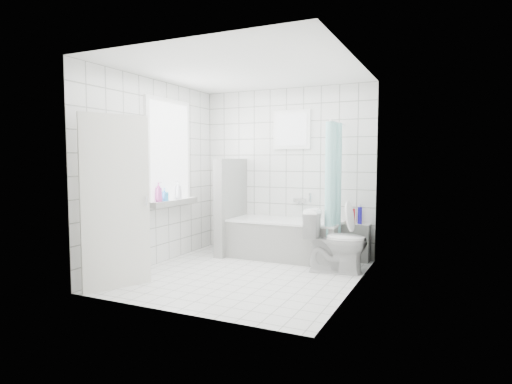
% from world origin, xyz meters
% --- Properties ---
extents(ground, '(3.00, 3.00, 0.00)m').
position_xyz_m(ground, '(0.00, 0.00, 0.00)').
color(ground, white).
rests_on(ground, ground).
extents(ceiling, '(3.00, 3.00, 0.00)m').
position_xyz_m(ceiling, '(0.00, 0.00, 2.60)').
color(ceiling, white).
rests_on(ceiling, ground).
extents(wall_back, '(2.80, 0.02, 2.60)m').
position_xyz_m(wall_back, '(0.00, 1.50, 1.30)').
color(wall_back, white).
rests_on(wall_back, ground).
extents(wall_front, '(2.80, 0.02, 2.60)m').
position_xyz_m(wall_front, '(0.00, -1.50, 1.30)').
color(wall_front, white).
rests_on(wall_front, ground).
extents(wall_left, '(0.02, 3.00, 2.60)m').
position_xyz_m(wall_left, '(-1.40, 0.00, 1.30)').
color(wall_left, white).
rests_on(wall_left, ground).
extents(wall_right, '(0.02, 3.00, 2.60)m').
position_xyz_m(wall_right, '(1.40, 0.00, 1.30)').
color(wall_right, white).
rests_on(wall_right, ground).
extents(window_left, '(0.01, 0.90, 1.40)m').
position_xyz_m(window_left, '(-1.35, 0.30, 1.60)').
color(window_left, white).
rests_on(window_left, wall_left).
extents(window_back, '(0.50, 0.01, 0.50)m').
position_xyz_m(window_back, '(0.10, 1.46, 1.95)').
color(window_back, white).
rests_on(window_back, wall_back).
extents(window_sill, '(0.18, 1.02, 0.08)m').
position_xyz_m(window_sill, '(-1.31, 0.30, 0.86)').
color(window_sill, white).
rests_on(window_sill, wall_left).
extents(door, '(0.39, 0.74, 2.00)m').
position_xyz_m(door, '(-1.07, -1.12, 1.00)').
color(door, silver).
rests_on(door, ground).
extents(bathtub, '(1.68, 0.77, 0.58)m').
position_xyz_m(bathtub, '(0.14, 1.12, 0.29)').
color(bathtub, white).
rests_on(bathtub, ground).
extents(partition_wall, '(0.15, 0.85, 1.50)m').
position_xyz_m(partition_wall, '(-0.77, 1.07, 0.75)').
color(partition_wall, white).
rests_on(partition_wall, ground).
extents(tiled_ledge, '(0.40, 0.24, 0.55)m').
position_xyz_m(tiled_ledge, '(1.14, 1.38, 0.28)').
color(tiled_ledge, white).
rests_on(tiled_ledge, ground).
extents(toilet, '(0.87, 0.57, 0.83)m').
position_xyz_m(toilet, '(1.03, 0.65, 0.41)').
color(toilet, white).
rests_on(toilet, ground).
extents(curtain_rod, '(0.02, 0.80, 0.02)m').
position_xyz_m(curtain_rod, '(0.92, 1.10, 2.00)').
color(curtain_rod, silver).
rests_on(curtain_rod, wall_back).
extents(shower_curtain, '(0.14, 0.48, 1.78)m').
position_xyz_m(shower_curtain, '(0.92, 0.97, 1.10)').
color(shower_curtain, '#44C9BE').
rests_on(shower_curtain, curtain_rod).
extents(tub_faucet, '(0.18, 0.06, 0.06)m').
position_xyz_m(tub_faucet, '(0.24, 1.46, 0.85)').
color(tub_faucet, silver).
rests_on(tub_faucet, wall_back).
extents(sill_bottles, '(0.15, 0.60, 0.27)m').
position_xyz_m(sill_bottles, '(-1.30, 0.16, 1.03)').
color(sill_bottles, '#D954B6').
rests_on(sill_bottles, window_sill).
extents(ledge_bottles, '(0.19, 0.15, 0.25)m').
position_xyz_m(ledge_bottles, '(1.12, 1.37, 0.66)').
color(ledge_bottles, green).
rests_on(ledge_bottles, tiled_ledge).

